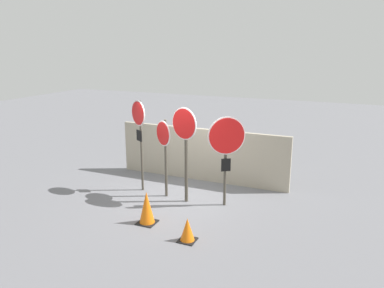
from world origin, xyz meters
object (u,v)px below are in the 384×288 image
at_px(stop_sign_2, 185,137).
at_px(traffic_cone_0, 187,230).
at_px(stop_sign_3, 226,143).
at_px(stop_sign_1, 164,143).
at_px(stop_sign_0, 139,125).
at_px(traffic_cone_1, 147,208).

bearing_deg(stop_sign_2, traffic_cone_0, -44.91).
xyz_separation_m(stop_sign_3, traffic_cone_0, (-0.15, -2.00, -1.41)).
relative_size(stop_sign_1, stop_sign_2, 0.85).
distance_m(stop_sign_2, traffic_cone_0, 2.52).
height_order(stop_sign_0, traffic_cone_1, stop_sign_0).
xyz_separation_m(stop_sign_1, traffic_cone_0, (1.53, -1.94, -1.24)).
relative_size(stop_sign_3, traffic_cone_0, 4.55).
height_order(traffic_cone_0, traffic_cone_1, traffic_cone_1).
distance_m(stop_sign_0, traffic_cone_1, 2.54).
distance_m(stop_sign_0, stop_sign_1, 0.91).
xyz_separation_m(stop_sign_0, stop_sign_3, (2.50, -0.07, -0.22)).
relative_size(stop_sign_0, stop_sign_2, 1.02).
bearing_deg(stop_sign_0, stop_sign_3, 28.80).
height_order(stop_sign_1, traffic_cone_1, stop_sign_1).
bearing_deg(traffic_cone_1, traffic_cone_0, -17.60).
height_order(stop_sign_1, stop_sign_2, stop_sign_2).
height_order(stop_sign_0, traffic_cone_0, stop_sign_0).
bearing_deg(traffic_cone_0, stop_sign_0, 138.56).
height_order(stop_sign_3, traffic_cone_0, stop_sign_3).
xyz_separation_m(stop_sign_1, traffic_cone_1, (0.35, -1.57, -1.12)).
distance_m(stop_sign_0, stop_sign_2, 1.49).
relative_size(stop_sign_2, stop_sign_3, 1.08).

